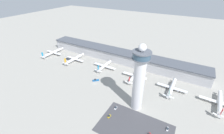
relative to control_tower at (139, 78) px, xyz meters
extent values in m
plane|color=#9E9B93|center=(-59.93, 12.19, -35.35)|extent=(1000.00, 1000.00, 0.00)
cube|color=#B2B2B7|center=(-59.93, 82.19, -27.46)|extent=(255.84, 22.00, 15.78)
cube|color=#4C515B|center=(-59.93, 82.19, -18.77)|extent=(255.84, 25.00, 1.60)
cylinder|color=silver|center=(0.00, 0.00, -7.59)|extent=(10.72, 10.72, 55.52)
cylinder|color=#565B66|center=(0.00, 0.00, 20.57)|extent=(16.62, 16.62, 0.80)
cylinder|color=#334C60|center=(0.00, 0.00, 23.44)|extent=(15.29, 15.29, 4.95)
cylinder|color=#565B66|center=(0.00, 0.00, 26.42)|extent=(16.62, 16.62, 1.00)
sphere|color=white|center=(0.00, 0.00, 30.32)|extent=(6.79, 6.79, 6.79)
cube|color=#424247|center=(8.45, -25.51, -35.35)|extent=(64.00, 40.00, 0.01)
cylinder|color=white|center=(-172.24, 46.73, -30.85)|extent=(4.68, 35.60, 3.79)
cone|color=white|center=(-171.76, 66.19, -30.85)|extent=(3.88, 3.51, 3.79)
cone|color=white|center=(-172.74, 26.70, -30.85)|extent=(3.53, 4.63, 3.41)
cube|color=white|center=(-172.22, 47.44, -31.52)|extent=(32.68, 5.21, 0.44)
cylinder|color=#A8A8B2|center=(-179.04, 48.61, -32.66)|extent=(2.19, 4.22, 2.09)
cylinder|color=#A8A8B2|center=(-165.36, 48.27, -32.66)|extent=(2.19, 4.22, 2.09)
cube|color=#197FB2|center=(-172.76, 25.79, -25.92)|extent=(0.37, 2.81, 6.07)
cube|color=white|center=(-172.77, 25.39, -30.47)|extent=(10.67, 2.26, 0.24)
cylinder|color=black|center=(-171.83, 63.29, -34.05)|extent=(0.28, 0.28, 2.60)
cylinder|color=black|center=(-169.59, 46.58, -34.05)|extent=(0.28, 0.28, 2.60)
cylinder|color=black|center=(-174.90, 46.71, -34.05)|extent=(0.28, 0.28, 2.60)
cylinder|color=white|center=(-123.02, 46.51, -30.82)|extent=(5.55, 32.00, 4.10)
cone|color=white|center=(-122.21, 64.26, -30.82)|extent=(4.26, 3.87, 4.10)
cone|color=white|center=(-123.86, 28.14, -30.82)|extent=(3.91, 5.08, 3.69)
cube|color=white|center=(-122.99, 47.14, -31.54)|extent=(33.54, 5.92, 0.44)
cylinder|color=#A8A8B2|center=(-129.95, 48.46, -32.78)|extent=(2.46, 4.61, 2.26)
cylinder|color=#A8A8B2|center=(-115.94, 47.82, -32.78)|extent=(2.46, 4.61, 2.26)
cube|color=orange|center=(-123.90, 27.16, -25.49)|extent=(0.43, 2.81, 6.56)
cube|color=white|center=(-123.92, 26.76, -30.41)|extent=(11.56, 2.52, 0.24)
cylinder|color=black|center=(-122.35, 61.22, -34.11)|extent=(0.28, 0.28, 2.48)
cylinder|color=black|center=(-120.16, 46.21, -34.11)|extent=(0.28, 0.28, 2.48)
cylinder|color=black|center=(-125.89, 46.48, -34.11)|extent=(0.28, 0.28, 2.48)
cylinder|color=white|center=(-69.26, 50.33, -30.98)|extent=(4.35, 25.66, 4.06)
cone|color=white|center=(-69.10, 64.97, -30.98)|extent=(4.10, 3.70, 4.06)
cone|color=white|center=(-69.43, 35.09, -30.98)|extent=(3.71, 4.92, 3.66)
cube|color=white|center=(-69.26, 50.85, -31.69)|extent=(35.96, 4.80, 0.44)
cylinder|color=#A8A8B2|center=(-76.79, 51.93, -32.92)|extent=(2.28, 4.50, 2.24)
cylinder|color=#A8A8B2|center=(-61.70, 51.76, -32.92)|extent=(2.28, 4.50, 2.24)
cube|color=#197FB2|center=(-69.44, 34.11, -25.70)|extent=(0.33, 2.80, 6.50)
cube|color=white|center=(-69.45, 33.71, -30.57)|extent=(11.40, 2.13, 0.24)
cylinder|color=black|center=(-69.13, 61.94, -34.18)|extent=(0.28, 0.28, 2.34)
cylinder|color=black|center=(-66.42, 50.02, -34.18)|extent=(0.28, 0.28, 2.34)
cylinder|color=black|center=(-72.11, 50.08, -34.18)|extent=(0.28, 0.28, 2.34)
cylinder|color=white|center=(-21.08, 48.02, -31.04)|extent=(3.83, 30.08, 3.82)
cone|color=white|center=(-21.08, 64.77, -31.04)|extent=(3.82, 3.44, 3.82)
cone|color=white|center=(-21.07, 30.69, -31.04)|extent=(3.44, 4.58, 3.44)
cube|color=white|center=(-21.08, 48.62, -31.71)|extent=(32.97, 4.42, 0.44)
cylinder|color=#A8A8B2|center=(-28.00, 49.61, -32.87)|extent=(2.10, 4.20, 2.10)
cylinder|color=#A8A8B2|center=(-14.15, 49.62, -32.87)|extent=(2.10, 4.20, 2.10)
cube|color=red|center=(-21.07, 29.77, -26.08)|extent=(0.30, 2.80, 6.11)
cube|color=white|center=(-21.07, 29.37, -30.66)|extent=(10.69, 2.01, 0.24)
cylinder|color=black|center=(-21.08, 61.85, -34.15)|extent=(0.28, 0.28, 2.40)
cylinder|color=black|center=(-18.40, 47.82, -34.15)|extent=(0.28, 0.28, 2.40)
cylinder|color=black|center=(-23.75, 47.82, -34.15)|extent=(0.28, 0.28, 2.40)
cylinder|color=silver|center=(26.76, 45.56, -31.20)|extent=(4.93, 29.27, 4.27)
cone|color=silver|center=(27.14, 62.06, -31.20)|extent=(4.35, 3.94, 4.27)
cone|color=silver|center=(26.38, 28.41, -31.20)|extent=(3.96, 5.21, 3.84)
cube|color=silver|center=(26.78, 46.14, -31.94)|extent=(34.25, 5.17, 0.44)
cylinder|color=#A8A8B2|center=(19.63, 47.30, -33.24)|extent=(2.45, 4.75, 2.35)
cylinder|color=#A8A8B2|center=(33.97, 46.98, -33.24)|extent=(2.45, 4.75, 2.35)
cube|color=#14704C|center=(26.35, 27.39, -25.65)|extent=(0.36, 2.81, 6.83)
cube|color=silver|center=(26.34, 26.99, -30.77)|extent=(11.99, 2.27, 0.24)
cylinder|color=black|center=(27.07, 58.94, -34.34)|extent=(0.28, 0.28, 2.02)
cylinder|color=black|center=(29.75, 45.27, -34.34)|extent=(0.28, 0.28, 2.02)
cylinder|color=black|center=(23.77, 45.41, -34.34)|extent=(0.28, 0.28, 2.02)
cylinder|color=white|center=(74.54, 43.07, -30.98)|extent=(5.90, 33.60, 4.07)
cone|color=white|center=(75.56, 61.59, -30.98)|extent=(4.27, 3.88, 4.07)
cone|color=white|center=(73.49, 23.94, -30.98)|extent=(3.93, 5.08, 3.67)
cube|color=white|center=(74.58, 43.73, -31.69)|extent=(38.24, 6.48, 0.44)
cylinder|color=#A8A8B2|center=(66.66, 45.17, -32.93)|extent=(2.48, 4.60, 2.24)
cube|color=red|center=(73.44, 22.96, -25.69)|extent=(0.45, 2.81, 6.52)
cube|color=white|center=(73.42, 22.56, -30.57)|extent=(11.50, 2.62, 0.24)
cylinder|color=black|center=(75.39, 58.56, -34.19)|extent=(0.28, 0.28, 2.33)
cylinder|color=black|center=(77.38, 42.78, -34.19)|extent=(0.28, 0.28, 2.33)
cylinder|color=black|center=(71.69, 43.09, -34.19)|extent=(0.28, 0.28, 2.33)
cube|color=black|center=(-136.67, 44.36, -35.29)|extent=(7.01, 3.16, 0.12)
cube|color=#2D333D|center=(-136.67, 44.36, -34.53)|extent=(8.31, 3.41, 1.64)
cube|color=#232D38|center=(-137.47, 44.45, -33.04)|extent=(2.65, 2.48, 1.34)
cube|color=black|center=(-62.40, 17.45, -35.29)|extent=(6.63, 6.49, 0.12)
cube|color=#195699|center=(-62.40, 17.45, -34.61)|extent=(7.66, 7.47, 1.48)
cube|color=#232D38|center=(-63.00, 16.88, -33.27)|extent=(3.26, 3.25, 1.21)
cube|color=black|center=(-20.03, 50.24, -35.29)|extent=(3.62, 5.87, 0.12)
cube|color=silver|center=(-20.03, 50.24, -34.48)|extent=(4.00, 6.90, 1.74)
cube|color=#232D38|center=(-19.85, 49.62, -32.90)|extent=(2.45, 2.44, 1.43)
cube|color=black|center=(-17.14, -12.56, -35.29)|extent=(1.83, 3.75, 0.12)
cube|color=silver|center=(-17.14, -12.56, -34.96)|extent=(1.91, 4.46, 0.78)
cube|color=#232D38|center=(-17.14, -12.45, -34.26)|extent=(1.67, 2.46, 0.64)
cube|color=black|center=(-17.52, -25.18, -35.29)|extent=(1.70, 3.47, 0.12)
cube|color=gold|center=(-17.52, -25.18, -34.95)|extent=(1.77, 4.13, 0.80)
cube|color=#232D38|center=(-17.52, -25.28, -34.22)|extent=(1.55, 2.28, 0.65)
cube|color=black|center=(34.13, -12.40, -35.29)|extent=(1.77, 3.84, 0.12)
cube|color=silver|center=(34.13, -12.40, -34.95)|extent=(1.86, 4.56, 0.80)
cube|color=#232D38|center=(34.13, -12.51, -34.22)|extent=(1.59, 2.53, 0.66)
cube|color=#232D38|center=(21.76, -25.98, -34.26)|extent=(1.78, 2.51, 0.63)
camera|label=1|loc=(33.68, -111.06, 77.81)|focal=24.00mm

